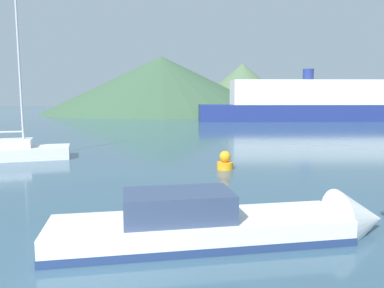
{
  "coord_description": "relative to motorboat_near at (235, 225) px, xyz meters",
  "views": [
    {
      "loc": [
        2.45,
        -4.58,
        3.61
      ],
      "look_at": [
        0.52,
        14.0,
        1.2
      ],
      "focal_mm": 35.0,
      "sensor_mm": 36.0,
      "label": 1
    }
  ],
  "objects": [
    {
      "name": "motorboat_near",
      "position": [
        0.0,
        0.0,
        0.0
      ],
      "size": [
        8.84,
        4.09,
        1.86
      ],
      "rotation": [
        0.0,
        0.0,
        0.28
      ],
      "color": "white",
      "rests_on": "ground_plane"
    },
    {
      "name": "sailboat_inner",
      "position": [
        -12.35,
        10.87,
        0.1
      ],
      "size": [
        6.22,
        4.25,
        9.18
      ],
      "rotation": [
        0.0,
        0.0,
        0.4
      ],
      "color": "silver",
      "rests_on": "ground_plane"
    },
    {
      "name": "ferry_distant",
      "position": [
        10.93,
        47.25,
        2.2
      ],
      "size": [
        32.08,
        10.3,
        7.47
      ],
      "rotation": [
        0.0,
        0.0,
        0.13
      ],
      "color": "navy",
      "rests_on": "ground_plane"
    },
    {
      "name": "buoy_marker",
      "position": [
        -0.4,
        9.15,
        0.0
      ],
      "size": [
        0.8,
        0.8,
        0.92
      ],
      "color": "orange",
      "rests_on": "ground_plane"
    },
    {
      "name": "hill_west",
      "position": [
        -15.35,
        72.79,
        5.68
      ],
      "size": [
        50.81,
        50.81,
        12.11
      ],
      "color": "#38563D",
      "rests_on": "ground_plane"
    },
    {
      "name": "hill_central",
      "position": [
        2.31,
        77.4,
        5.05
      ],
      "size": [
        26.24,
        26.24,
        10.86
      ],
      "color": "#4C6647",
      "rests_on": "ground_plane"
    }
  ]
}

